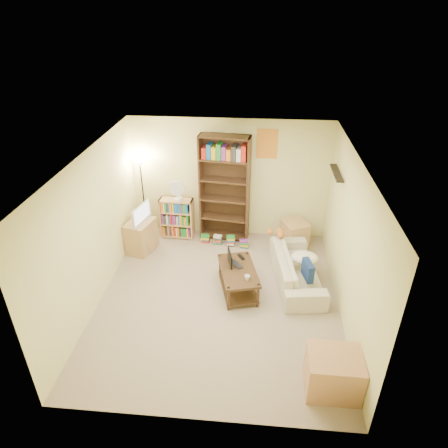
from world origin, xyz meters
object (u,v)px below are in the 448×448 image
at_px(desk_fan, 177,190).
at_px(side_table, 295,234).
at_px(tall_bookshelf, 225,187).
at_px(short_bookshelf, 177,218).
at_px(sofa, 297,268).
at_px(coffee_table, 238,277).
at_px(tv_stand, 141,236).
at_px(television, 138,213).
at_px(end_cabinet, 333,373).
at_px(laptop, 238,264).
at_px(mug, 247,278).
at_px(floor_lamp, 141,176).
at_px(tabby_cat, 278,232).

bearing_deg(desk_fan, side_table, -1.95).
xyz_separation_m(tall_bookshelf, short_bookshelf, (-1.00, -0.08, -0.73)).
bearing_deg(tall_bookshelf, desk_fan, -165.99).
distance_m(sofa, coffee_table, 1.10).
bearing_deg(tall_bookshelf, sofa, -37.82).
bearing_deg(desk_fan, sofa, -28.51).
bearing_deg(tv_stand, television, 15.09).
bearing_deg(end_cabinet, sofa, 97.81).
xyz_separation_m(laptop, tv_stand, (-2.00, 0.98, -0.15)).
relative_size(mug, tall_bookshelf, 0.06).
xyz_separation_m(sofa, short_bookshelf, (-2.42, 1.33, 0.17)).
xyz_separation_m(sofa, coffee_table, (-1.02, -0.40, 0.04)).
bearing_deg(floor_lamp, sofa, -24.29).
relative_size(desk_fan, side_table, 0.82).
bearing_deg(laptop, coffee_table, 146.45).
relative_size(television, side_table, 1.21).
relative_size(tabby_cat, short_bookshelf, 0.48).
relative_size(coffee_table, laptop, 3.44).
xyz_separation_m(short_bookshelf, end_cabinet, (2.73, -3.61, -0.15)).
bearing_deg(mug, end_cabinet, -53.95).
relative_size(coffee_table, tall_bookshelf, 0.51).
xyz_separation_m(tall_bookshelf, floor_lamp, (-1.69, 0.00, 0.17)).
bearing_deg(short_bookshelf, tv_stand, -133.44).
distance_m(desk_fan, end_cabinet, 4.54).
bearing_deg(end_cabinet, side_table, 94.49).
xyz_separation_m(coffee_table, tall_bookshelf, (-0.40, 1.80, 0.87)).
relative_size(coffee_table, tv_stand, 1.75).
distance_m(coffee_table, desk_fan, 2.30).
relative_size(tabby_cat, end_cabinet, 0.61).
relative_size(laptop, tv_stand, 0.51).
bearing_deg(tabby_cat, end_cabinet, -77.74).
bearing_deg(end_cabinet, floor_lamp, 132.91).
relative_size(mug, television, 0.20).
relative_size(sofa, short_bookshelf, 2.16).
distance_m(tabby_cat, coffee_table, 1.30).
height_order(tv_stand, television, television).
relative_size(mug, end_cabinet, 0.19).
bearing_deg(laptop, tall_bookshelf, -23.81).
bearing_deg(tall_bookshelf, television, -150.62).
bearing_deg(desk_fan, tv_stand, -140.45).
height_order(mug, side_table, mug).
xyz_separation_m(tv_stand, television, (0.00, 0.00, 0.51)).
relative_size(laptop, desk_fan, 0.76).
height_order(short_bookshelf, end_cabinet, short_bookshelf).
bearing_deg(sofa, mug, 120.06).
height_order(television, floor_lamp, floor_lamp).
xyz_separation_m(sofa, desk_fan, (-2.37, 1.29, 0.85)).
height_order(coffee_table, television, television).
height_order(coffee_table, short_bookshelf, short_bookshelf).
xyz_separation_m(tabby_cat, television, (-2.71, 0.07, 0.23)).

